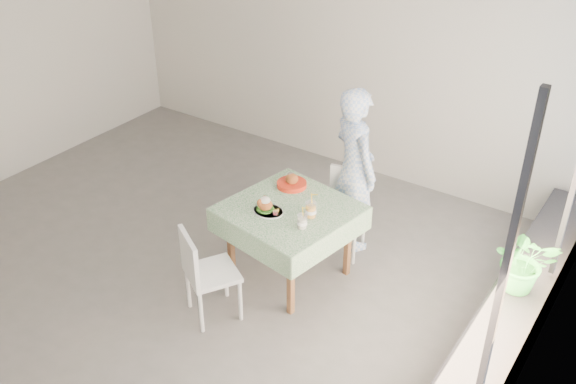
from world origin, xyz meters
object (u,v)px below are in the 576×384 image
Objects in this scene: chair_far at (343,227)px; chair_near at (212,289)px; cafe_table at (289,234)px; main_dish at (267,207)px; potted_plant at (525,261)px; diner at (354,169)px; juice_cup_orange at (311,210)px.

chair_far is 0.98× the size of chair_near.
cafe_table is 0.39m from main_dish.
potted_plant is (2.20, 1.18, 0.50)m from chair_near.
diner is at bearing 76.06° from cafe_table.
chair_near is 0.85m from main_dish.
diner reaches higher than juice_cup_orange.
diner is 3.10× the size of potted_plant.
chair_far is 0.51× the size of diner.
diner reaches higher than cafe_table.
cafe_table is at bearing -108.28° from chair_far.
potted_plant is (1.76, -0.27, 0.51)m from chair_far.
diner is at bearing 165.58° from potted_plant.
main_dish is (0.11, 0.66, 0.52)m from chair_near.
main_dish is at bearing 80.52° from chair_near.
main_dish is at bearing -166.04° from potted_plant.
potted_plant is at bearing -163.50° from diner.
juice_cup_orange is 0.53× the size of potted_plant.
cafe_table is 1.40× the size of chair_near.
main_dish reaches higher than chair_near.
potted_plant reaches higher than chair_far.
cafe_table is 0.69m from chair_far.
juice_cup_orange is (0.23, -0.02, 0.35)m from cafe_table.
chair_far is 2.95× the size of juice_cup_orange.
diner is 0.83m from juice_cup_orange.
cafe_table is 4.22× the size of juice_cup_orange.
cafe_table is 0.88m from chair_near.
chair_near is at bearing -99.48° from main_dish.
cafe_table is 1.43× the size of chair_far.
main_dish reaches higher than cafe_table.
chair_far is at bearing 123.18° from diner.
chair_far is (0.21, 0.63, -0.20)m from cafe_table.
chair_far is 0.60m from diner.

